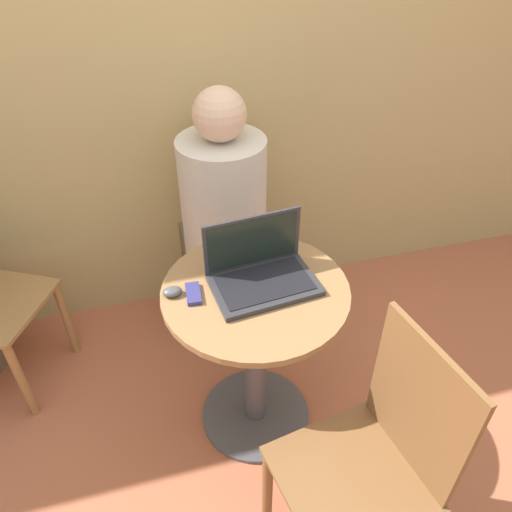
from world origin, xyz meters
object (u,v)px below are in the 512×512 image
at_px(laptop, 261,271).
at_px(person_seated, 222,233).
at_px(cell_phone, 193,294).
at_px(chair_empty, 372,464).

relative_size(laptop, person_seated, 0.31).
height_order(laptop, person_seated, person_seated).
xyz_separation_m(laptop, cell_phone, (-0.24, -0.01, -0.04)).
bearing_deg(chair_empty, person_seated, 98.66).
bearing_deg(laptop, cell_phone, -177.68).
relative_size(chair_empty, person_seated, 0.76).
distance_m(laptop, person_seated, 0.69).
xyz_separation_m(chair_empty, person_seated, (-0.19, 1.22, 0.03)).
bearing_deg(cell_phone, person_seated, 70.64).
bearing_deg(person_seated, chair_empty, -81.34).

